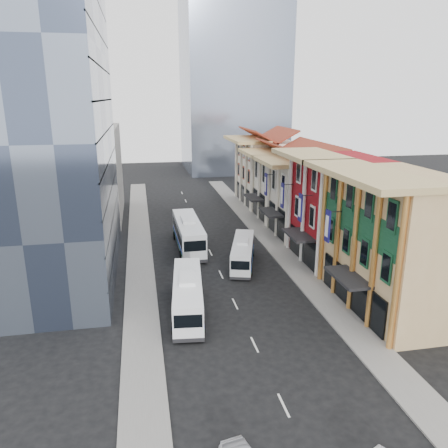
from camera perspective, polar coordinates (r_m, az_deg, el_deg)
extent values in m
plane|color=black|center=(34.11, 4.46, -16.30)|extent=(200.00, 200.00, 0.00)
cube|color=slate|center=(55.38, 6.94, -3.07)|extent=(3.00, 90.00, 0.15)
cube|color=slate|center=(52.88, -10.93, -4.21)|extent=(3.00, 90.00, 0.15)
cube|color=tan|center=(41.22, 21.85, -2.34)|extent=(8.00, 14.00, 12.00)
cube|color=maroon|center=(51.24, 14.75, 1.83)|extent=(8.00, 10.00, 12.00)
cube|color=white|center=(59.91, 10.81, 3.16)|extent=(8.00, 9.00, 10.00)
cube|color=white|center=(68.15, 8.05, 4.87)|extent=(8.00, 9.00, 10.00)
cube|color=white|center=(77.89, 5.56, 6.76)|extent=(8.00, 12.00, 11.00)
cube|color=#3E4962|center=(47.60, -22.37, 11.09)|extent=(12.00, 26.00, 30.00)
cube|color=gray|center=(70.99, -17.47, 6.38)|extent=(10.00, 18.00, 14.00)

